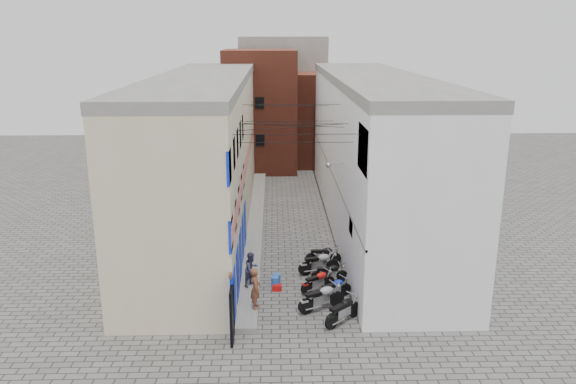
{
  "coord_description": "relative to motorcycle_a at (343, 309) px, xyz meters",
  "views": [
    {
      "loc": [
        -0.9,
        -19.51,
        11.26
      ],
      "look_at": [
        -0.15,
        9.69,
        3.0
      ],
      "focal_mm": 35.0,
      "sensor_mm": 36.0,
      "label": 1
    }
  ],
  "objects": [
    {
      "name": "motorcycle_g",
      "position": [
        -0.29,
        6.03,
        -0.07
      ],
      "size": [
        1.85,
        0.63,
        1.06
      ],
      "primitive_type": null,
      "rotation": [
        0.0,
        0.0,
        -1.54
      ],
      "color": "black",
      "rests_on": "ground"
    },
    {
      "name": "water_jug_near",
      "position": [
        -2.74,
        3.23,
        -0.32
      ],
      "size": [
        0.43,
        0.43,
        0.57
      ],
      "primitive_type": "cylinder",
      "rotation": [
        0.0,
        0.0,
        0.22
      ],
      "color": "blue",
      "rests_on": "ground"
    },
    {
      "name": "overhead_wires",
      "position": [
        -1.85,
        6.82,
        6.52
      ],
      "size": [
        5.8,
        13.02,
        1.32
      ],
      "color": "black",
      "rests_on": "ground"
    },
    {
      "name": "person_a",
      "position": [
        -3.55,
        0.89,
        0.53
      ],
      "size": [
        0.44,
        0.66,
        1.77
      ],
      "primitive_type": "imported",
      "rotation": [
        0.0,
        0.0,
        1.54
      ],
      "color": "brown",
      "rests_on": "plinth"
    },
    {
      "name": "motorcycle_f",
      "position": [
        -0.59,
        4.83,
        0.01
      ],
      "size": [
        2.2,
        1.16,
        1.22
      ],
      "primitive_type": null,
      "rotation": [
        0.0,
        0.0,
        -1.32
      ],
      "color": "#98999C",
      "rests_on": "ground"
    },
    {
      "name": "motorcycle_d",
      "position": [
        -0.8,
        2.92,
        -0.07
      ],
      "size": [
        1.85,
        1.46,
        1.06
      ],
      "primitive_type": null,
      "rotation": [
        0.0,
        0.0,
        -1.01
      ],
      "color": "red",
      "rests_on": "ground"
    },
    {
      "name": "far_shopfront",
      "position": [
        -1.85,
        24.38,
        0.6
      ],
      "size": [
        2.0,
        0.3,
        2.4
      ],
      "primitive_type": "cube",
      "color": "black",
      "rests_on": "ground"
    },
    {
      "name": "motorcycle_c",
      "position": [
        -0.14,
        2.11,
        -0.08
      ],
      "size": [
        1.84,
        1.44,
        1.05
      ],
      "primitive_type": null,
      "rotation": [
        0.0,
        0.0,
        -1.01
      ],
      "color": "#0E26DA",
      "rests_on": "ground"
    },
    {
      "name": "building_far_brick_left",
      "position": [
        -3.85,
        27.18,
        4.4
      ],
      "size": [
        6.0,
        6.0,
        10.0
      ],
      "primitive_type": "cube",
      "color": "brown",
      "rests_on": "ground"
    },
    {
      "name": "ground",
      "position": [
        -1.85,
        -0.82,
        -0.6
      ],
      "size": [
        90.0,
        90.0,
        0.0
      ],
      "primitive_type": "plane",
      "color": "#5B5956",
      "rests_on": "ground"
    },
    {
      "name": "motorcycle_b",
      "position": [
        -0.79,
        1.09,
        0.03
      ],
      "size": [
        2.26,
        1.53,
        1.26
      ],
      "primitive_type": null,
      "rotation": [
        0.0,
        0.0,
        -1.14
      ],
      "color": "#99999D",
      "rests_on": "ground"
    },
    {
      "name": "red_crate",
      "position": [
        -2.66,
        3.04,
        -0.47
      ],
      "size": [
        0.45,
        0.35,
        0.27
      ],
      "primitive_type": "cube",
      "rotation": [
        0.0,
        0.0,
        -0.05
      ],
      "color": "red",
      "rests_on": "ground"
    },
    {
      "name": "motorcycle_e",
      "position": [
        -0.18,
        3.87,
        -0.09
      ],
      "size": [
        1.78,
        0.64,
        1.01
      ],
      "primitive_type": null,
      "rotation": [
        0.0,
        0.0,
        -1.52
      ],
      "color": "black",
      "rests_on": "ground"
    },
    {
      "name": "water_jug_far",
      "position": [
        -2.66,
        3.55,
        -0.32
      ],
      "size": [
        0.38,
        0.38,
        0.56
      ],
      "primitive_type": "cylinder",
      "rotation": [
        0.0,
        0.0,
        0.07
      ],
      "color": "blue",
      "rests_on": "ground"
    },
    {
      "name": "building_right",
      "position": [
        3.14,
        12.18,
        3.9
      ],
      "size": [
        5.94,
        26.0,
        9.0
      ],
      "color": "white",
      "rests_on": "ground"
    },
    {
      "name": "plinth",
      "position": [
        -3.9,
        12.18,
        -0.48
      ],
      "size": [
        0.9,
        26.0,
        0.25
      ],
      "primitive_type": "cube",
      "color": "slate",
      "rests_on": "ground"
    },
    {
      "name": "building_far_concrete",
      "position": [
        -1.85,
        33.18,
        4.9
      ],
      "size": [
        8.0,
        5.0,
        11.0
      ],
      "primitive_type": "cube",
      "color": "slate",
      "rests_on": "ground"
    },
    {
      "name": "building_left",
      "position": [
        -6.83,
        12.13,
        3.9
      ],
      "size": [
        5.1,
        27.0,
        9.0
      ],
      "color": "beige",
      "rests_on": "ground"
    },
    {
      "name": "motorcycle_a",
      "position": [
        0.0,
        0.0,
        0.0
      ],
      "size": [
        1.97,
        1.89,
        1.2
      ],
      "primitive_type": null,
      "rotation": [
        0.0,
        0.0,
        -0.83
      ],
      "color": "black",
      "rests_on": "ground"
    },
    {
      "name": "building_far_brick_right",
      "position": [
        1.15,
        29.18,
        3.4
      ],
      "size": [
        5.0,
        6.0,
        8.0
      ],
      "primitive_type": "cube",
      "color": "brown",
      "rests_on": "ground"
    },
    {
      "name": "person_b",
      "position": [
        -3.8,
        3.06,
        0.44
      ],
      "size": [
        0.95,
        0.98,
        1.59
      ],
      "primitive_type": "imported",
      "rotation": [
        0.0,
        0.0,
        0.9
      ],
      "color": "#3A3A57",
      "rests_on": "plinth"
    }
  ]
}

